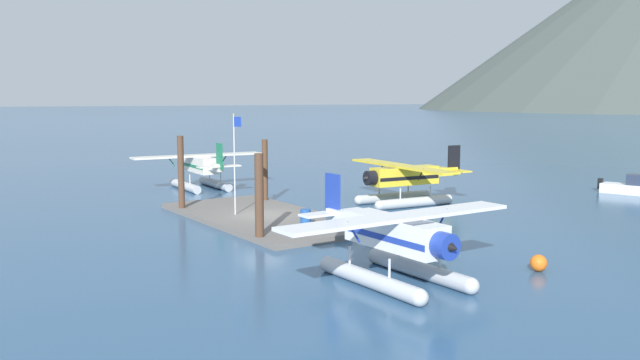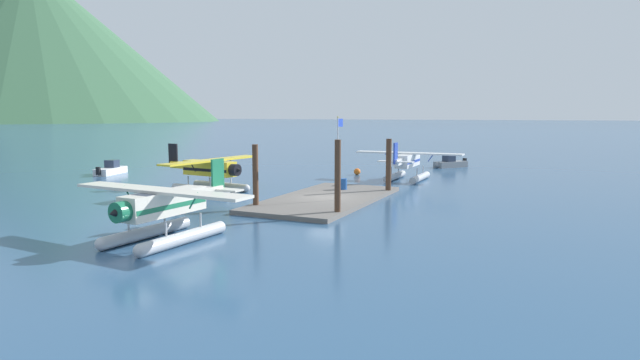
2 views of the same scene
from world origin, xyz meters
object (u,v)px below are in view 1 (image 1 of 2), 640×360
flagpole (235,152)px  seaplane_yellow_bow_centre (404,181)px  mooring_buoy (539,263)px  boat_white_open_north (634,188)px  seaplane_white_stbd_aft (395,242)px  fuel_drum (306,217)px  seaplane_cream_port_fwd (200,169)px

flagpole → seaplane_yellow_bow_centre: size_ratio=0.56×
mooring_buoy → boat_white_open_north: (-10.27, 24.17, 0.14)m
seaplane_white_stbd_aft → flagpole: bearing=176.8°
flagpole → fuel_drum: bearing=18.2°
flagpole → mooring_buoy: bearing=16.5°
flagpole → fuel_drum: size_ratio=6.71×
mooring_buoy → seaplane_white_stbd_aft: (-2.04, -5.98, 1.23)m
fuel_drum → seaplane_white_stbd_aft: 10.63m
fuel_drum → seaplane_white_stbd_aft: (10.30, -2.49, 0.84)m
seaplane_cream_port_fwd → boat_white_open_north: size_ratio=2.19×
mooring_buoy → seaplane_cream_port_fwd: 31.04m
seaplane_yellow_bow_centre → boat_white_open_north: 18.37m
flagpole → seaplane_yellow_bow_centre: bearing=84.6°
flagpole → seaplane_yellow_bow_centre: 12.23m
fuel_drum → seaplane_white_stbd_aft: size_ratio=0.08×
seaplane_yellow_bow_centre → seaplane_cream_port_fwd: size_ratio=1.00×
mooring_buoy → boat_white_open_north: boat_white_open_north is taller
seaplane_yellow_bow_centre → boat_white_open_north: bearing=71.1°
seaplane_yellow_bow_centre → boat_white_open_north: seaplane_yellow_bow_centre is taller
flagpole → seaplane_cream_port_fwd: (-13.66, 3.68, -2.40)m
flagpole → mooring_buoy: (17.33, 5.12, -3.63)m
flagpole → mooring_buoy: 18.43m
fuel_drum → boat_white_open_north: bearing=85.7°
seaplane_white_stbd_aft → seaplane_cream_port_fwd: bearing=171.1°
seaplane_yellow_bow_centre → seaplane_cream_port_fwd: (-14.79, -8.26, 0.00)m
boat_white_open_north → seaplane_cream_port_fwd: bearing=-129.0°
mooring_buoy → seaplane_yellow_bow_centre: size_ratio=0.07×
fuel_drum → boat_white_open_north: boat_white_open_north is taller
mooring_buoy → seaplane_yellow_bow_centre: 17.61m
seaplane_white_stbd_aft → mooring_buoy: bearing=71.1°
mooring_buoy → seaplane_yellow_bow_centre: bearing=157.2°
fuel_drum → flagpole: bearing=-161.8°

